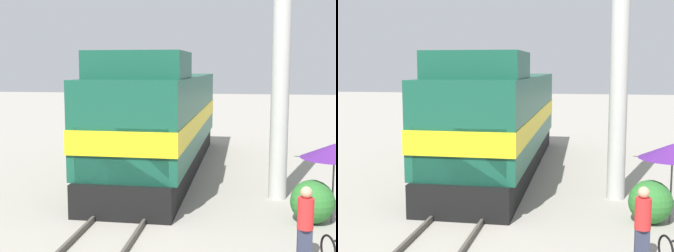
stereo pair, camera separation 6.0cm
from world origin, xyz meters
The scene contains 8 objects.
ground_plane centered at (0.00, 0.00, 0.00)m, with size 120.00×120.00×0.00m, color gray.
rail_near centered at (-0.72, 0.00, 0.07)m, with size 0.08×30.53×0.15m, color #4C4742.
rail_far centered at (0.72, 0.00, 0.07)m, with size 0.08×30.53×0.15m, color #4C4742.
locomotive centered at (0.00, 4.66, 2.06)m, with size 3.21×13.63×4.72m.
utility_pole centered at (4.43, 1.42, 5.33)m, with size 1.80×0.57×10.61m.
vendor_umbrella centered at (5.75, -0.78, 1.98)m, with size 1.81×1.81×2.19m.
shrub_cluster centered at (5.21, -0.91, 0.59)m, with size 1.19×1.19×1.19m, color #2D722D.
person_bystander centered at (4.66, -3.88, 0.96)m, with size 0.34×0.34×1.76m.
Camera 1 is at (3.38, -13.74, 4.24)m, focal length 50.00 mm.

